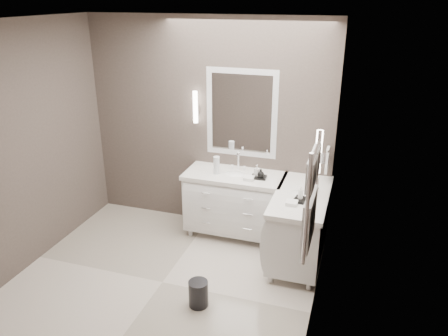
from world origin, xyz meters
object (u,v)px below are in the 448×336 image
(vanity_right, at_px, (300,223))
(towel_ladder, at_px, (311,202))
(waste_bin, at_px, (198,294))
(vanity_back, at_px, (234,200))

(vanity_right, xyz_separation_m, towel_ladder, (0.23, -1.30, 0.91))
(towel_ladder, xyz_separation_m, waste_bin, (-1.04, 0.17, -1.25))
(towel_ladder, bearing_deg, vanity_back, 124.10)
(vanity_back, distance_m, towel_ladder, 2.16)
(vanity_right, bearing_deg, waste_bin, -125.94)
(vanity_back, bearing_deg, waste_bin, -87.68)
(vanity_right, bearing_deg, vanity_back, 159.62)
(vanity_back, bearing_deg, towel_ladder, -55.90)
(vanity_right, xyz_separation_m, waste_bin, (-0.82, -1.13, -0.35))
(vanity_right, relative_size, waste_bin, 4.49)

